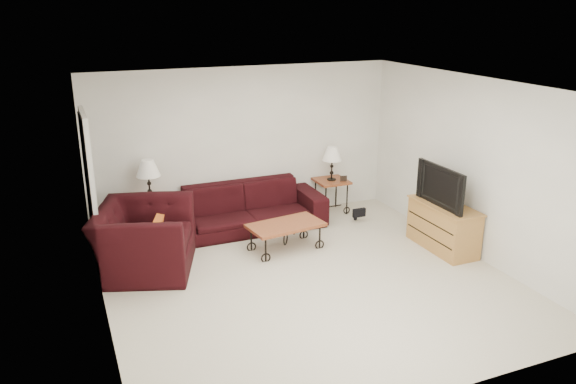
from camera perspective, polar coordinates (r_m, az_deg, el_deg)
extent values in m
plane|color=beige|center=(7.43, 2.10, -8.92)|extent=(5.00, 5.00, 0.00)
cube|color=silver|center=(9.19, -4.34, 4.74)|extent=(5.00, 0.02, 2.50)
cube|color=silver|center=(4.96, 14.53, -8.01)|extent=(5.00, 0.02, 2.50)
cube|color=silver|center=(6.37, -18.66, -2.42)|extent=(0.02, 5.00, 2.50)
cube|color=silver|center=(8.28, 18.15, 2.33)|extent=(0.02, 5.00, 2.50)
plane|color=white|center=(6.67, 2.36, 10.54)|extent=(5.00, 5.00, 0.00)
cube|color=black|center=(8.01, -19.28, -0.03)|extent=(0.08, 0.94, 2.04)
imported|color=black|center=(8.97, -4.15, -1.57)|extent=(2.44, 0.95, 0.71)
cube|color=brown|center=(8.84, -13.50, -2.68)|extent=(0.65, 0.65, 0.62)
cube|color=brown|center=(9.73, 4.35, -0.40)|extent=(0.53, 0.53, 0.58)
cube|color=black|center=(8.56, -14.50, -0.88)|extent=(0.12, 0.02, 0.10)
cube|color=black|center=(9.56, 5.60, 1.36)|extent=(0.12, 0.04, 0.10)
cube|color=brown|center=(8.25, -0.24, -4.50)|extent=(1.14, 0.72, 0.40)
imported|color=black|center=(7.79, -14.21, -4.58)|extent=(1.57, 1.68, 0.89)
cube|color=#C96E19|center=(7.74, -13.10, -4.04)|extent=(0.23, 0.41, 0.40)
cube|color=#C08447|center=(8.54, 15.32, -3.38)|extent=(0.47, 1.13, 0.68)
imported|color=black|center=(8.32, 15.57, 0.63)|extent=(0.13, 1.01, 0.58)
ellipsoid|color=black|center=(9.40, 6.81, -1.63)|extent=(0.39, 0.33, 0.43)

